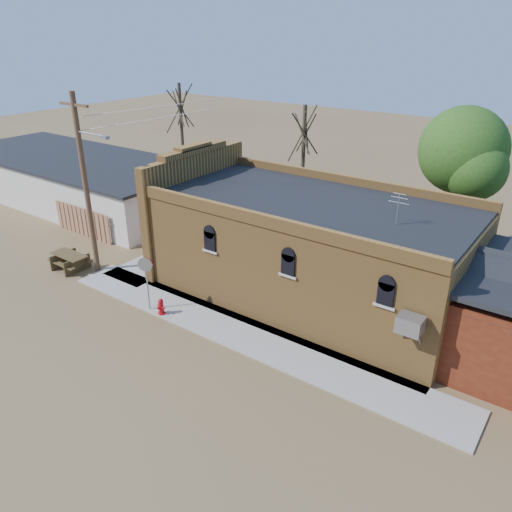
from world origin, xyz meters
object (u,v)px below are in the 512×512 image
Objects in this scene: brick_bar at (304,247)px; fire_hydrant at (161,306)px; utility_pole at (86,182)px; picnic_table at (70,259)px; stop_sign at (146,269)px; trash_barrel at (156,266)px.

brick_bar is 7.01m from fire_hydrant.
utility_pole reaches higher than brick_bar.
picnic_table is (-1.36, -0.70, -4.22)m from utility_pole.
trash_barrel is (-2.28, 2.58, -1.51)m from stop_sign.
fire_hydrant is 3.98m from trash_barrel.
utility_pole is at bearing 160.69° from stop_sign.
utility_pole reaches higher than picnic_table.
stop_sign is (-4.66, -5.49, -0.30)m from brick_bar.
utility_pole reaches higher than fire_hydrant.
picnic_table is (-6.48, 0.50, -1.49)m from stop_sign.
fire_hydrant is (5.87, -1.20, -4.33)m from utility_pole.
fire_hydrant is at bearing -125.46° from brick_bar.
picnic_table is (-4.20, -2.08, 0.02)m from trash_barrel.
picnic_table is (-7.23, 0.50, 0.11)m from fire_hydrant.
brick_bar is at bearing 43.55° from stop_sign.
utility_pole is at bearing -156.31° from brick_bar.
stop_sign reaches higher than trash_barrel.
trash_barrel reaches higher than picnic_table.
fire_hydrant is 0.83× the size of trash_barrel.
utility_pole is at bearing -154.12° from trash_barrel.
utility_pole is 10.00× the size of trash_barrel.
fire_hydrant is 1.76m from stop_sign.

